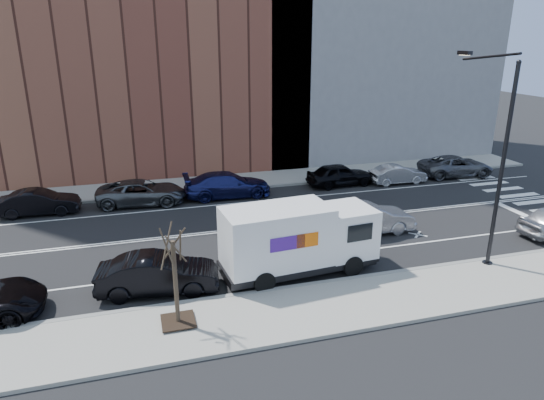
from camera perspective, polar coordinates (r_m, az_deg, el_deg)
ground at (r=27.01m, az=2.16°, el=-2.85°), size 120.00×120.00×0.00m
sidewalk_near at (r=19.65m, az=10.37°, el=-11.72°), size 44.00×3.60×0.15m
sidewalk_far at (r=34.99m, az=-2.34°, el=2.37°), size 44.00×3.60×0.15m
curb_near at (r=21.05m, az=8.20°, el=-9.36°), size 44.00×0.25×0.17m
curb_far at (r=33.32m, az=-1.60°, el=1.55°), size 44.00×0.25×0.17m
crosswalk at (r=35.21m, az=27.73°, el=0.15°), size 3.00×14.00×0.01m
road_markings at (r=27.01m, az=2.16°, el=-2.84°), size 40.00×8.60×0.01m
bldg_brick at (r=39.43m, az=-17.22°, el=19.52°), size 26.00×10.00×22.00m
streetlight at (r=23.09m, az=24.83°, el=4.86°), size 0.44×4.02×9.34m
street_tree at (r=17.63m, az=-11.22°, el=-10.42°), size 1.20×1.20×3.75m
fedex_van at (r=21.03m, az=3.07°, el=-4.49°), size 7.04×2.93×3.14m
far_parked_b at (r=31.34m, az=-25.73°, el=-0.24°), size 4.52×1.74×1.47m
far_parked_c at (r=31.04m, az=-15.08°, el=0.87°), size 5.64×3.03×1.50m
far_parked_d at (r=31.46m, az=-5.28°, el=1.81°), size 5.65×2.41×1.62m
far_parked_e at (r=34.04m, az=7.98°, el=2.97°), size 4.70×2.10×1.57m
far_parked_f at (r=35.43m, az=14.57°, el=2.96°), size 4.02×1.43×1.32m
far_parked_g at (r=38.65m, az=20.83°, el=3.77°), size 5.66×3.03×1.51m
driving_sedan at (r=26.03m, az=11.14°, el=-2.14°), size 4.95×1.73×1.63m
near_parked_rear_a at (r=20.34m, az=-13.26°, el=-8.49°), size 5.03×2.32×1.60m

